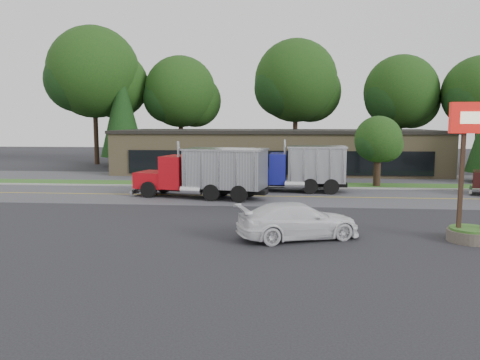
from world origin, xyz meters
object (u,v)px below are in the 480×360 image
at_px(dump_truck_red, 208,171).
at_px(rally_car, 298,221).
at_px(bilo_sign, 472,195).
at_px(dump_truck_blue, 303,167).

height_order(dump_truck_red, rally_car, dump_truck_red).
relative_size(dump_truck_red, rally_car, 1.71).
relative_size(bilo_sign, rally_car, 1.09).
distance_m(dump_truck_red, dump_truck_blue, 7.41).
relative_size(dump_truck_red, dump_truck_blue, 1.29).
relative_size(dump_truck_blue, rally_car, 1.33).
distance_m(dump_truck_blue, rally_car, 14.14).
bearing_deg(bilo_sign, dump_truck_blue, 115.09).
distance_m(bilo_sign, dump_truck_blue, 15.45).
bearing_deg(bilo_sign, rally_car, -179.30).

